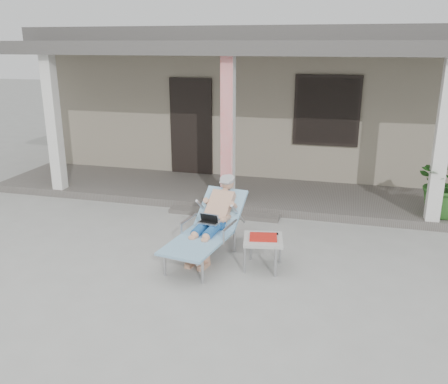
# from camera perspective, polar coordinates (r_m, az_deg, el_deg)

# --- Properties ---
(ground) EXTENTS (60.00, 60.00, 0.00)m
(ground) POSITION_cam_1_polar(r_m,az_deg,el_deg) (6.89, -4.02, -8.00)
(ground) COLOR #9E9E99
(ground) RESTS_ON ground
(house) EXTENTS (10.40, 5.40, 3.30)m
(house) POSITION_cam_1_polar(r_m,az_deg,el_deg) (12.61, 5.49, 11.52)
(house) COLOR gray
(house) RESTS_ON ground
(porch_deck) EXTENTS (10.00, 2.00, 0.15)m
(porch_deck) POSITION_cam_1_polar(r_m,az_deg,el_deg) (9.55, 1.73, -0.10)
(porch_deck) COLOR #605B56
(porch_deck) RESTS_ON ground
(porch_overhang) EXTENTS (10.00, 2.30, 2.85)m
(porch_overhang) POSITION_cam_1_polar(r_m,az_deg,el_deg) (9.06, 1.81, 16.39)
(porch_overhang) COLOR silver
(porch_overhang) RESTS_ON porch_deck
(porch_step) EXTENTS (2.00, 0.30, 0.07)m
(porch_step) POSITION_cam_1_polar(r_m,az_deg,el_deg) (8.51, -0.04, -2.60)
(porch_step) COLOR #605B56
(porch_step) RESTS_ON ground
(lounger) EXTENTS (0.90, 1.79, 1.13)m
(lounger) POSITION_cam_1_polar(r_m,az_deg,el_deg) (6.73, -1.67, -2.18)
(lounger) COLOR #B7B7BC
(lounger) RESTS_ON ground
(side_table) EXTENTS (0.61, 0.61, 0.47)m
(side_table) POSITION_cam_1_polar(r_m,az_deg,el_deg) (6.48, 4.73, -5.89)
(side_table) COLOR #B3B3AE
(side_table) RESTS_ON ground
(potted_palm) EXTENTS (1.19, 1.07, 1.17)m
(potted_palm) POSITION_cam_1_polar(r_m,az_deg,el_deg) (8.77, 25.33, 1.05)
(potted_palm) COLOR #26591E
(potted_palm) RESTS_ON porch_deck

